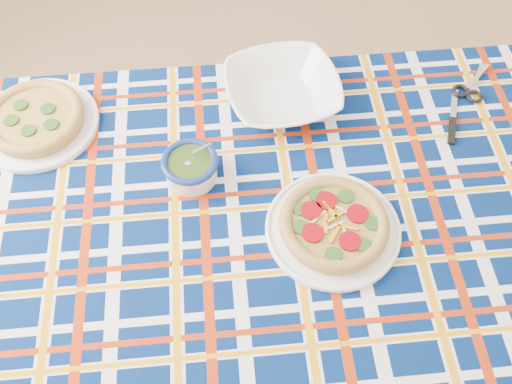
% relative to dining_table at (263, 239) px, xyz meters
% --- Properties ---
extents(floor, '(4.00, 4.00, 0.00)m').
position_rel_dining_table_xyz_m(floor, '(0.21, 0.45, -0.68)').
color(floor, '#916D4A').
rests_on(floor, ground).
extents(dining_table, '(1.84, 1.46, 0.75)m').
position_rel_dining_table_xyz_m(dining_table, '(0.00, 0.00, 0.00)').
color(dining_table, brown).
rests_on(dining_table, floor).
extents(tablecloth, '(1.88, 1.50, 0.11)m').
position_rel_dining_table_xyz_m(tablecloth, '(-0.00, 0.00, 0.02)').
color(tablecloth, '#041A4C').
rests_on(tablecloth, dining_table).
extents(main_focaccia_plate, '(0.42, 0.42, 0.06)m').
position_rel_dining_table_xyz_m(main_focaccia_plate, '(0.15, 0.01, 0.11)').
color(main_focaccia_plate, '#AA7F3C').
rests_on(main_focaccia_plate, tablecloth).
extents(pesto_bowl, '(0.18, 0.18, 0.08)m').
position_rel_dining_table_xyz_m(pesto_bowl, '(-0.19, 0.09, 0.12)').
color(pesto_bowl, '#1D330E').
rests_on(pesto_bowl, tablecloth).
extents(serving_bowl, '(0.39, 0.39, 0.07)m').
position_rel_dining_table_xyz_m(serving_bowl, '(-0.03, 0.37, 0.11)').
color(serving_bowl, white).
rests_on(serving_bowl, tablecloth).
extents(second_focaccia_plate, '(0.37, 0.37, 0.06)m').
position_rel_dining_table_xyz_m(second_focaccia_plate, '(-0.62, 0.15, 0.11)').
color(second_focaccia_plate, '#AA7F3C').
rests_on(second_focaccia_plate, tablecloth).
extents(table_knife, '(0.02, 0.22, 0.01)m').
position_rel_dining_table_xyz_m(table_knife, '(0.40, 0.46, 0.08)').
color(table_knife, silver).
rests_on(table_knife, tablecloth).
extents(kitchen_scissors, '(0.14, 0.20, 0.02)m').
position_rel_dining_table_xyz_m(kitchen_scissors, '(0.46, 0.56, 0.09)').
color(kitchen_scissors, silver).
rests_on(kitchen_scissors, tablecloth).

